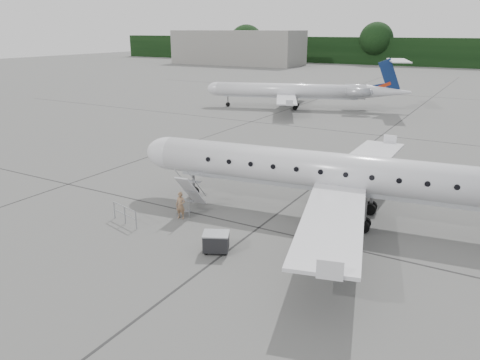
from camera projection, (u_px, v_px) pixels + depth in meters
The scene contains 8 objects.
ground at pixel (351, 281), 20.18m from camera, with size 320.00×320.00×0.00m, color #5E5E5B.
terminal_building at pixel (237, 48), 142.58m from camera, with size 40.00×14.00×10.00m, color gray.
main_regional_jet at pixel (353, 155), 25.56m from camera, with size 29.47×21.22×7.56m, color silver, non-canonical shape.
airstair at pixel (191, 192), 27.59m from camera, with size 0.85×2.29×2.37m, color silver, non-canonical shape.
passenger at pixel (181, 205), 26.58m from camera, with size 0.58×0.38×1.58m, color #836347.
safety_railing at pixel (125, 215), 25.94m from camera, with size 2.20×0.08×1.00m, color gray, non-canonical shape.
baggage_cart at pixel (216, 242), 22.63m from camera, with size 1.21×0.98×1.04m, color black, non-canonical shape.
bg_regional_left at pixel (290, 84), 62.92m from camera, with size 25.64×18.46×6.73m, color silver, non-canonical shape.
Camera 1 is at (4.76, -17.87, 10.34)m, focal length 35.00 mm.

